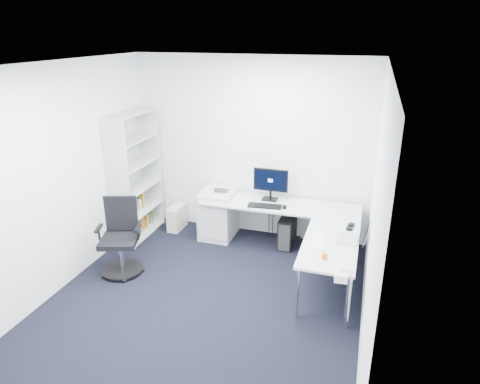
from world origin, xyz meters
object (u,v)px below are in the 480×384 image
(bookshelf, at_px, (135,176))
(laptop, at_px, (349,230))
(task_chair, at_px, (119,239))
(l_desk, at_px, (275,234))
(monitor, at_px, (270,184))

(bookshelf, xyz_separation_m, laptop, (3.18, -0.59, -0.17))
(task_chair, height_order, laptop, task_chair)
(bookshelf, height_order, task_chair, bookshelf)
(l_desk, relative_size, task_chair, 2.28)
(monitor, relative_size, laptop, 1.46)
(l_desk, height_order, task_chair, task_chair)
(l_desk, height_order, bookshelf, bookshelf)
(monitor, bearing_deg, laptop, -39.07)
(bookshelf, height_order, laptop, bookshelf)
(task_chair, bearing_deg, bookshelf, 89.94)
(l_desk, relative_size, laptop, 6.51)
(monitor, bearing_deg, bookshelf, -168.74)
(bookshelf, bearing_deg, monitor, 10.97)
(laptop, bearing_deg, bookshelf, 173.25)
(laptop, bearing_deg, task_chair, -166.24)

